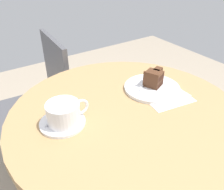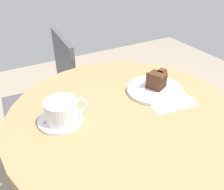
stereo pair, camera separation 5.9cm
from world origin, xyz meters
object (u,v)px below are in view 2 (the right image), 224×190
(saucer, at_px, (61,120))
(coffee_cup, at_px, (62,110))
(teaspoon, at_px, (54,112))
(cake_slice, at_px, (157,80))
(cafe_chair, at_px, (52,95))
(napkin, at_px, (166,97))
(fork, at_px, (148,82))
(cake_plate, at_px, (155,90))

(saucer, relative_size, coffee_cup, 1.04)
(teaspoon, relative_size, cake_slice, 0.77)
(cafe_chair, bearing_deg, saucer, -7.04)
(saucer, height_order, cafe_chair, cafe_chair)
(napkin, bearing_deg, cake_slice, 86.04)
(fork, distance_m, napkin, 0.10)
(saucer, relative_size, fork, 1.23)
(teaspoon, bearing_deg, cake_plate, -48.96)
(teaspoon, distance_m, fork, 0.39)
(teaspoon, distance_m, cake_slice, 0.40)
(cake_slice, xyz_separation_m, fork, (-0.01, 0.04, -0.03))
(cake_slice, height_order, napkin, cake_slice)
(teaspoon, xyz_separation_m, napkin, (0.39, -0.10, -0.01))
(teaspoon, bearing_deg, napkin, -56.58)
(fork, relative_size, napkin, 0.61)
(cake_plate, relative_size, fork, 1.83)
(cake_slice, height_order, fork, cake_slice)
(napkin, bearing_deg, saucer, 171.91)
(coffee_cup, distance_m, napkin, 0.38)
(saucer, distance_m, fork, 0.38)
(saucer, bearing_deg, cake_plate, 0.07)
(saucer, xyz_separation_m, cake_slice, (0.39, 0.01, 0.04))
(napkin, xyz_separation_m, cafe_chair, (-0.27, 0.63, -0.26))
(coffee_cup, xyz_separation_m, napkin, (0.38, -0.05, -0.04))
(coffee_cup, height_order, teaspoon, coffee_cup)
(fork, height_order, napkin, fork)
(teaspoon, relative_size, napkin, 0.38)
(teaspoon, relative_size, cake_plate, 0.34)
(coffee_cup, xyz_separation_m, cafe_chair, (0.10, 0.58, -0.30))
(fork, bearing_deg, teaspoon, 144.27)
(saucer, height_order, cake_plate, cake_plate)
(cake_plate, xyz_separation_m, cafe_chair, (-0.26, 0.58, -0.26))
(cake_plate, height_order, cafe_chair, cafe_chair)
(saucer, xyz_separation_m, teaspoon, (-0.01, 0.04, 0.01))
(saucer, relative_size, cake_slice, 1.49)
(saucer, xyz_separation_m, napkin, (0.38, -0.05, -0.00))
(teaspoon, distance_m, cafe_chair, 0.61)
(cafe_chair, bearing_deg, teaspoon, -8.82)
(saucer, bearing_deg, teaspoon, 103.36)
(cafe_chair, bearing_deg, coffee_cup, -6.31)
(cake_slice, relative_size, napkin, 0.50)
(cake_slice, xyz_separation_m, cafe_chair, (-0.28, 0.57, -0.30))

